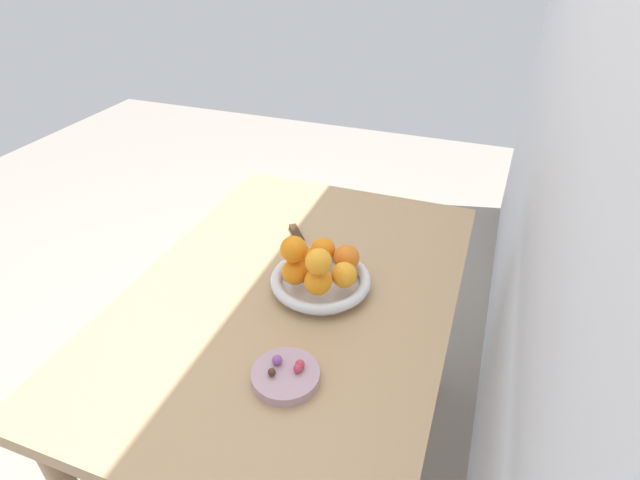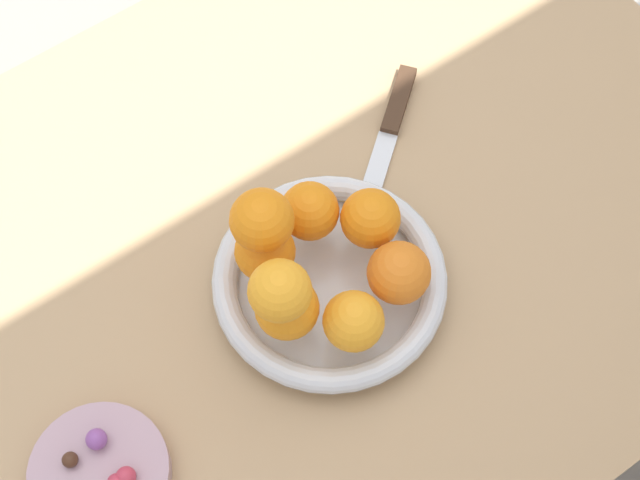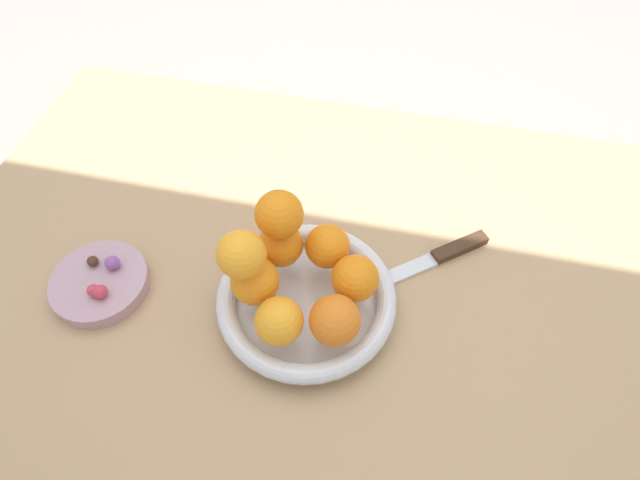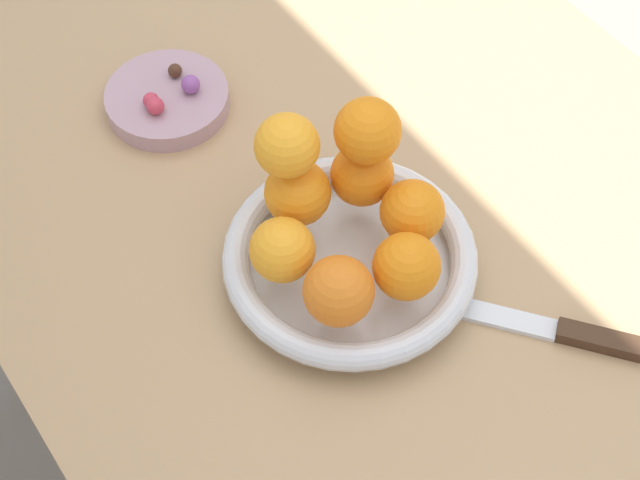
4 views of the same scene
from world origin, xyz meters
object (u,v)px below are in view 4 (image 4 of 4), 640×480
at_px(dining_table, 381,274).
at_px(candy_dish, 167,100).
at_px(orange_0, 362,175).
at_px(candy_ball_2, 151,101).
at_px(orange_5, 412,212).
at_px(orange_6, 368,131).
at_px(candy_ball_0, 155,106).
at_px(fruit_bowl, 350,260).
at_px(orange_7, 287,146).
at_px(candy_ball_1, 191,84).
at_px(orange_2, 282,250).
at_px(candy_ball_3, 175,71).
at_px(orange_1, 298,193).
at_px(orange_4, 406,266).
at_px(orange_3, 339,291).
at_px(knife, 539,326).

height_order(dining_table, candy_dish, candy_dish).
bearing_deg(orange_0, candy_ball_2, 23.41).
xyz_separation_m(orange_5, orange_6, (0.06, 0.01, 0.06)).
bearing_deg(candy_ball_0, orange_6, -155.24).
relative_size(fruit_bowl, orange_7, 4.07).
bearing_deg(dining_table, candy_ball_1, 16.38).
bearing_deg(candy_dish, orange_2, 173.69).
bearing_deg(candy_ball_3, orange_1, 178.97).
bearing_deg(orange_6, fruit_bowl, 132.34).
xyz_separation_m(orange_1, orange_4, (-0.12, -0.03, -0.00)).
relative_size(candy_dish, orange_3, 2.11).
relative_size(dining_table, knife, 5.08).
xyz_separation_m(orange_1, knife, (-0.21, -0.12, -0.07)).
relative_size(candy_dish, orange_6, 2.17).
xyz_separation_m(dining_table, candy_ball_0, (0.24, 0.12, 0.12)).
relative_size(candy_dish, orange_1, 2.12).
distance_m(orange_2, orange_3, 0.07).
relative_size(candy_ball_3, knife, 0.07).
relative_size(orange_3, orange_6, 1.03).
xyz_separation_m(candy_ball_1, candy_ball_2, (0.01, 0.05, -0.00)).
xyz_separation_m(candy_dish, orange_0, (-0.24, -0.08, 0.06)).
relative_size(orange_3, candy_ball_1, 3.07).
height_order(orange_0, candy_ball_0, orange_0).
bearing_deg(orange_0, knife, -163.02).
distance_m(candy_dish, knife, 0.46).
distance_m(candy_dish, orange_0, 0.26).
relative_size(fruit_bowl, knife, 1.11).
height_order(candy_dish, orange_5, orange_5).
height_order(orange_4, candy_ball_2, orange_4).
bearing_deg(orange_6, candy_ball_2, 23.73).
xyz_separation_m(orange_6, knife, (-0.19, -0.06, -0.13)).
xyz_separation_m(dining_table, candy_ball_2, (0.25, 0.12, 0.12)).
xyz_separation_m(candy_dish, orange_5, (-0.31, -0.09, 0.06)).
xyz_separation_m(orange_2, orange_6, (0.03, -0.11, 0.06)).
height_order(orange_6, candy_ball_1, orange_6).
bearing_deg(candy_ball_0, orange_2, 178.30).
bearing_deg(candy_dish, candy_ball_3, -53.71).
xyz_separation_m(orange_3, orange_7, (0.12, -0.03, 0.06)).
relative_size(orange_5, candy_ball_0, 3.17).
relative_size(orange_0, orange_2, 1.02).
bearing_deg(orange_3, candy_ball_1, -6.80).
bearing_deg(orange_7, candy_dish, 3.31).
bearing_deg(candy_ball_3, orange_3, 174.11).
bearing_deg(orange_4, orange_2, 45.51).
bearing_deg(candy_ball_1, candy_dish, 58.93).
xyz_separation_m(orange_4, knife, (-0.09, -0.09, -0.07)).
relative_size(orange_3, orange_4, 1.03).
relative_size(orange_2, orange_5, 0.99).
distance_m(orange_4, candy_ball_3, 0.37).
xyz_separation_m(orange_5, candy_ball_1, (0.29, 0.07, -0.04)).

